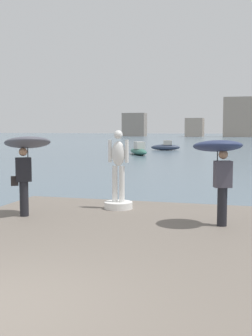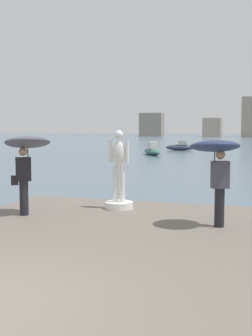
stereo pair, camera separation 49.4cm
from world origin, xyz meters
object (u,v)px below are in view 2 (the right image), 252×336
at_px(onlooker_left, 26,152).
at_px(boat_leftward, 180,147).
at_px(statue_white_figure, 119,181).
at_px(onlooker_right, 216,157).
at_px(boat_far, 152,150).

bearing_deg(onlooker_left, boat_leftward, 95.15).
relative_size(statue_white_figure, onlooker_right, 1.08).
distance_m(statue_white_figure, boat_leftward, 39.94).
bearing_deg(onlooker_left, boat_far, 98.65).
height_order(statue_white_figure, boat_leftward, statue_white_figure).
distance_m(statue_white_figure, onlooker_left, 2.62).
relative_size(statue_white_figure, boat_leftward, 0.59).
xyz_separation_m(statue_white_figure, onlooker_left, (-1.95, -1.53, 0.86)).
height_order(statue_white_figure, onlooker_left, statue_white_figure).
height_order(onlooker_right, boat_leftward, onlooker_right).
relative_size(onlooker_right, boat_leftward, 0.55).
bearing_deg(statue_white_figure, onlooker_right, -26.46).
xyz_separation_m(onlooker_left, onlooker_right, (4.71, 0.15, -0.04)).
bearing_deg(boat_leftward, statue_white_figure, -81.87).
xyz_separation_m(boat_far, boat_leftward, (1.10, 9.52, -0.01)).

